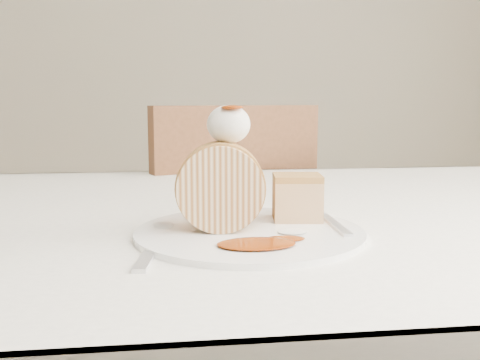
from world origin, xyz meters
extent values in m
cube|color=beige|center=(0.00, 3.00, 1.40)|extent=(5.00, 0.10, 2.80)
cube|color=silver|center=(0.00, 0.20, 0.73)|extent=(1.40, 0.90, 0.04)
cube|color=silver|center=(0.00, 0.65, 0.61)|extent=(1.40, 0.01, 0.28)
cube|color=brown|center=(-0.06, 0.84, 0.43)|extent=(0.55, 0.55, 0.04)
cube|color=brown|center=(0.01, 0.66, 0.68)|extent=(0.41, 0.19, 0.44)
cylinder|color=brown|center=(0.05, 1.08, 0.21)|extent=(0.04, 0.04, 0.41)
cylinder|color=brown|center=(-0.29, 0.95, 0.21)|extent=(0.04, 0.04, 0.41)
cylinder|color=white|center=(-0.05, 0.03, 0.75)|extent=(0.30, 0.30, 0.01)
cylinder|color=beige|center=(-0.09, 0.04, 0.81)|extent=(0.10, 0.06, 0.10)
cube|color=#A97A40|center=(0.02, 0.08, 0.78)|extent=(0.07, 0.06, 0.05)
ellipsoid|color=white|center=(-0.07, 0.06, 0.88)|extent=(0.05, 0.05, 0.05)
ellipsoid|color=#772804|center=(-0.07, 0.04, 0.91)|extent=(0.03, 0.02, 0.01)
cube|color=silver|center=(0.05, 0.04, 0.76)|extent=(0.03, 0.16, 0.00)
cube|color=silver|center=(-0.17, -0.02, 0.75)|extent=(0.05, 0.18, 0.00)
camera|label=1|loc=(-0.14, -0.57, 0.91)|focal=40.00mm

